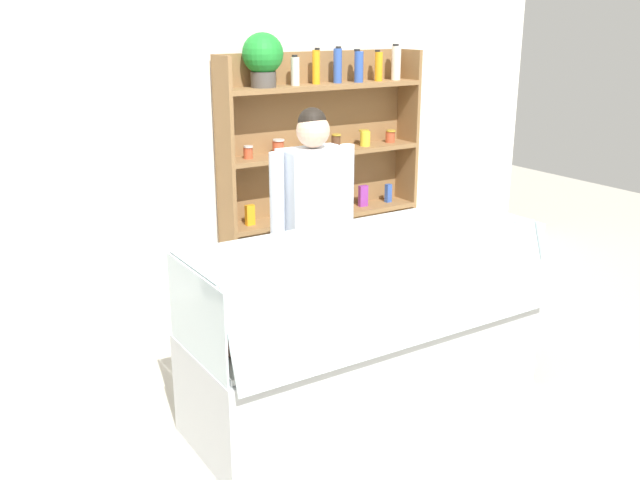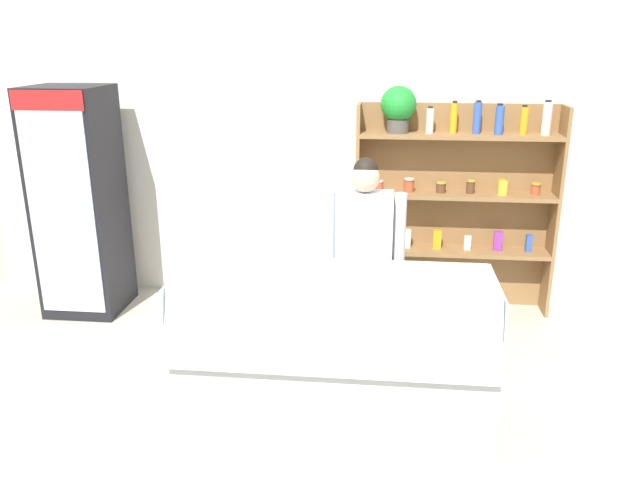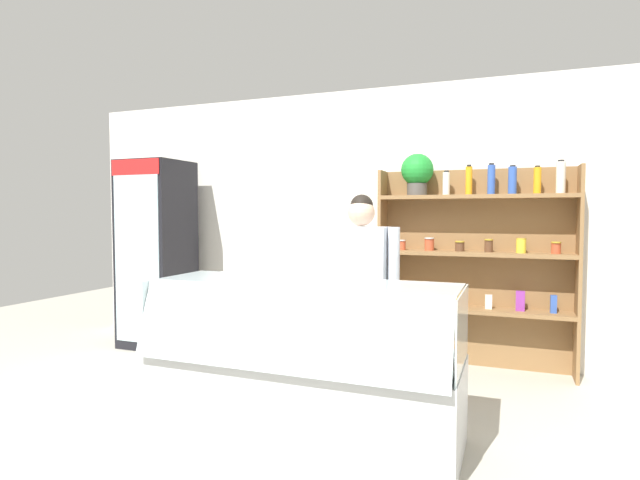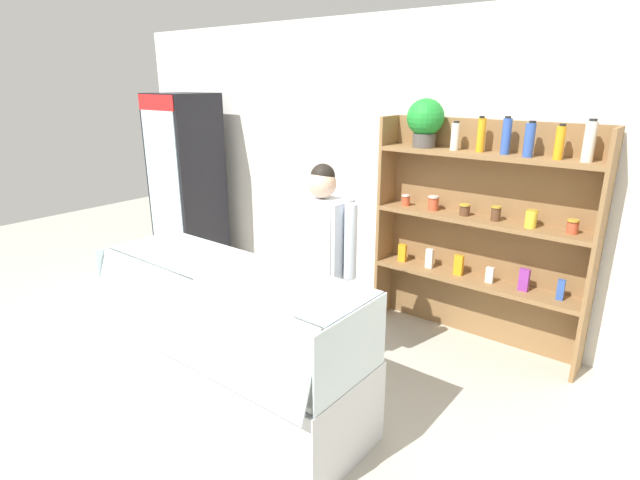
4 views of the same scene
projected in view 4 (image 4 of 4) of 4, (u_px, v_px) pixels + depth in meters
name	position (u px, v px, depth m)	size (l,w,h in m)	color
ground_plane	(215.00, 404.00, 3.46)	(12.00, 12.00, 0.00)	#B7B2A3
back_wall	(386.00, 168.00, 4.67)	(6.80, 0.10, 2.70)	white
drinks_fridge	(187.00, 184.00, 5.69)	(0.64, 0.64, 2.01)	black
shelving_unit	(473.00, 209.00, 4.03)	(1.75, 0.30, 2.00)	olive
deli_display_case	(230.00, 365.00, 3.36)	(1.98, 0.76, 1.01)	silver
shop_clerk	(321.00, 253.00, 3.67)	(0.60, 0.25, 1.59)	#2D2D38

